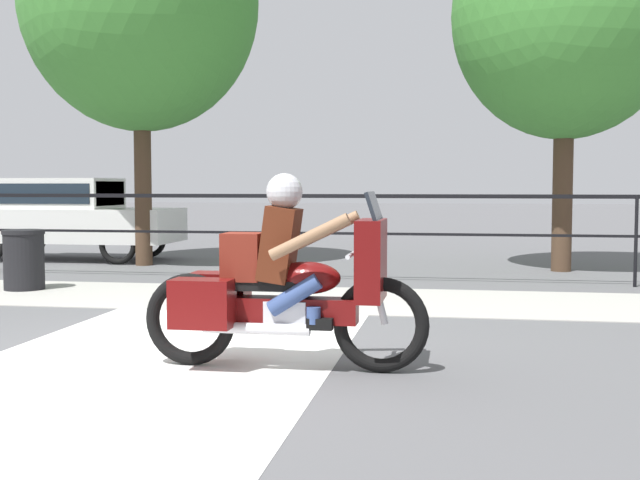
% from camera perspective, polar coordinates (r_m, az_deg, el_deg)
% --- Properties ---
extents(ground_plane, '(120.00, 120.00, 0.00)m').
position_cam_1_polar(ground_plane, '(7.34, -10.76, -7.73)').
color(ground_plane, '#565659').
extents(sidewalk_band, '(44.00, 2.40, 0.01)m').
position_cam_1_polar(sidewalk_band, '(10.55, -4.31, -4.11)').
color(sidewalk_band, '#A8A59E').
rests_on(sidewalk_band, ground).
extents(crosswalk_band, '(3.00, 6.00, 0.01)m').
position_cam_1_polar(crosswalk_band, '(7.14, -10.87, -8.04)').
color(crosswalk_band, silver).
rests_on(crosswalk_band, ground).
extents(fence_railing, '(36.00, 0.05, 1.34)m').
position_cam_1_polar(fence_railing, '(12.42, -2.09, 1.95)').
color(fence_railing, black).
rests_on(fence_railing, ground).
extents(motorcycle, '(2.32, 0.76, 1.57)m').
position_cam_1_polar(motorcycle, '(6.41, -2.69, -3.14)').
color(motorcycle, black).
rests_on(motorcycle, ground).
extents(parked_car, '(4.25, 1.66, 1.61)m').
position_cam_1_polar(parked_car, '(16.63, -17.61, 1.84)').
color(parked_car, silver).
rests_on(parked_car, ground).
extents(trash_bin, '(0.58, 0.58, 0.85)m').
position_cam_1_polar(trash_bin, '(12.01, -20.31, -1.33)').
color(trash_bin, black).
rests_on(trash_bin, ground).
extents(tree_behind_sign, '(3.83, 3.83, 6.47)m').
position_cam_1_polar(tree_behind_sign, '(14.63, 17.10, 15.07)').
color(tree_behind_sign, '#473323').
rests_on(tree_behind_sign, ground).
extents(tree_behind_car, '(4.29, 4.29, 7.18)m').
position_cam_1_polar(tree_behind_car, '(15.48, -12.66, 16.25)').
color(tree_behind_car, '#473323').
rests_on(tree_behind_car, ground).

